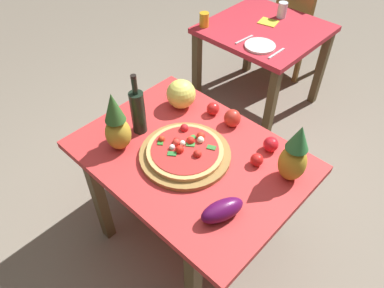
% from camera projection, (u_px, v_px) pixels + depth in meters
% --- Properties ---
extents(ground_plane, '(10.00, 10.00, 0.00)m').
position_uv_depth(ground_plane, '(191.00, 231.00, 2.34)').
color(ground_plane, gray).
extents(display_table, '(1.13, 0.84, 0.72)m').
position_uv_depth(display_table, '(190.00, 166.00, 1.89)').
color(display_table, brown).
rests_on(display_table, ground_plane).
extents(background_table, '(0.84, 0.85, 0.72)m').
position_uv_depth(background_table, '(263.00, 40.00, 2.87)').
color(background_table, brown).
rests_on(background_table, ground_plane).
extents(dining_chair, '(0.47, 0.47, 0.85)m').
position_uv_depth(dining_chair, '(298.00, 25.00, 3.32)').
color(dining_chair, olive).
rests_on(dining_chair, ground_plane).
extents(pizza_board, '(0.46, 0.46, 0.02)m').
position_uv_depth(pizza_board, '(185.00, 154.00, 1.81)').
color(pizza_board, olive).
rests_on(pizza_board, display_table).
extents(pizza, '(0.38, 0.38, 0.06)m').
position_uv_depth(pizza, '(185.00, 150.00, 1.79)').
color(pizza, tan).
rests_on(pizza, pizza_board).
extents(wine_bottle, '(0.08, 0.08, 0.35)m').
position_uv_depth(wine_bottle, '(138.00, 111.00, 1.86)').
color(wine_bottle, black).
rests_on(wine_bottle, display_table).
extents(pineapple_left, '(0.13, 0.13, 0.32)m').
position_uv_depth(pineapple_left, '(294.00, 156.00, 1.62)').
color(pineapple_left, '#B68B27').
rests_on(pineapple_left, display_table).
extents(pineapple_right, '(0.13, 0.13, 0.33)m').
position_uv_depth(pineapple_right, '(117.00, 125.00, 1.76)').
color(pineapple_right, '#B1942D').
rests_on(pineapple_right, display_table).
extents(melon, '(0.17, 0.17, 0.17)m').
position_uv_depth(melon, '(181.00, 94.00, 2.05)').
color(melon, '#E2E05F').
rests_on(melon, display_table).
extents(bell_pepper, '(0.09, 0.09, 0.10)m').
position_uv_depth(bell_pepper, '(232.00, 118.00, 1.96)').
color(bell_pepper, red).
rests_on(bell_pepper, display_table).
extents(eggplant, '(0.15, 0.22, 0.09)m').
position_uv_depth(eggplant, '(222.00, 210.00, 1.53)').
color(eggplant, '#4E0E42').
rests_on(eggplant, display_table).
extents(tomato_by_bottle, '(0.07, 0.07, 0.07)m').
position_uv_depth(tomato_by_bottle, '(213.00, 109.00, 2.03)').
color(tomato_by_bottle, red).
rests_on(tomato_by_bottle, display_table).
extents(tomato_near_board, '(0.06, 0.06, 0.06)m').
position_uv_depth(tomato_near_board, '(257.00, 160.00, 1.76)').
color(tomato_near_board, red).
rests_on(tomato_near_board, display_table).
extents(tomato_beside_pepper, '(0.07, 0.07, 0.07)m').
position_uv_depth(tomato_beside_pepper, '(295.00, 152.00, 1.79)').
color(tomato_beside_pepper, red).
rests_on(tomato_beside_pepper, display_table).
extents(tomato_at_corner, '(0.08, 0.08, 0.08)m').
position_uv_depth(tomato_at_corner, '(271.00, 144.00, 1.82)').
color(tomato_at_corner, red).
rests_on(tomato_at_corner, display_table).
extents(drinking_glass_juice, '(0.07, 0.07, 0.11)m').
position_uv_depth(drinking_glass_juice, '(204.00, 20.00, 2.76)').
color(drinking_glass_juice, gold).
rests_on(drinking_glass_juice, background_table).
extents(drinking_glass_water, '(0.07, 0.07, 0.12)m').
position_uv_depth(drinking_glass_water, '(282.00, 10.00, 2.87)').
color(drinking_glass_water, silver).
rests_on(drinking_glass_water, background_table).
extents(dinner_plate, '(0.22, 0.22, 0.02)m').
position_uv_depth(dinner_plate, '(260.00, 46.00, 2.57)').
color(dinner_plate, white).
rests_on(dinner_plate, background_table).
extents(fork_utensil, '(0.03, 0.18, 0.01)m').
position_uv_depth(fork_utensil, '(244.00, 40.00, 2.65)').
color(fork_utensil, silver).
rests_on(fork_utensil, background_table).
extents(knife_utensil, '(0.02, 0.18, 0.01)m').
position_uv_depth(knife_utensil, '(276.00, 53.00, 2.51)').
color(knife_utensil, silver).
rests_on(knife_utensil, background_table).
extents(napkin_folded, '(0.16, 0.15, 0.01)m').
position_uv_depth(napkin_folded, '(268.00, 22.00, 2.84)').
color(napkin_folded, yellow).
rests_on(napkin_folded, background_table).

